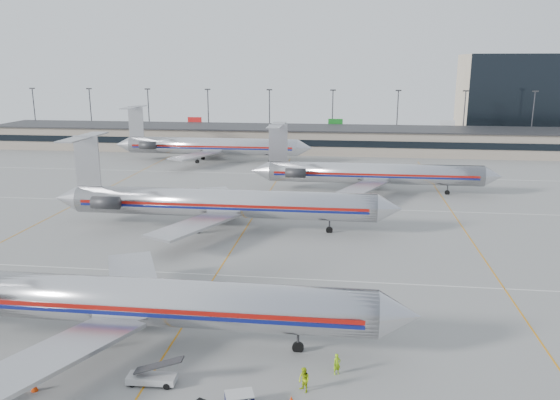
# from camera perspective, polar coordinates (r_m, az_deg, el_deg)

# --- Properties ---
(ground) EXTENTS (260.00, 260.00, 0.00)m
(ground) POSITION_cam_1_polar(r_m,az_deg,el_deg) (51.14, -9.44, -11.87)
(ground) COLOR gray
(ground) RESTS_ON ground
(apron_markings) EXTENTS (160.00, 0.15, 0.02)m
(apron_markings) POSITION_cam_1_polar(r_m,az_deg,el_deg) (59.95, -6.72, -7.77)
(apron_markings) COLOR silver
(apron_markings) RESTS_ON ground
(terminal) EXTENTS (162.00, 17.00, 6.25)m
(terminal) POSITION_cam_1_polar(r_m,az_deg,el_deg) (143.86, 1.66, 6.42)
(terminal) COLOR gray
(terminal) RESTS_ON ground
(light_mast_row) EXTENTS (163.60, 0.40, 15.28)m
(light_mast_row) POSITION_cam_1_polar(r_m,az_deg,el_deg) (157.16, 2.18, 9.05)
(light_mast_row) COLOR #38383D
(light_mast_row) RESTS_ON ground
(distant_building) EXTENTS (30.00, 20.00, 25.00)m
(distant_building) POSITION_cam_1_polar(r_m,az_deg,el_deg) (178.83, 23.21, 9.81)
(distant_building) COLOR tan
(distant_building) RESTS_ON ground
(jet_foreground) EXTENTS (47.91, 28.21, 12.54)m
(jet_foreground) POSITION_cam_1_polar(r_m,az_deg,el_deg) (47.07, -17.31, -9.84)
(jet_foreground) COLOR silver
(jet_foreground) RESTS_ON ground
(jet_second_row) EXTENTS (48.62, 28.63, 12.73)m
(jet_second_row) POSITION_cam_1_polar(r_m,az_deg,el_deg) (75.34, -6.68, -0.27)
(jet_second_row) COLOR silver
(jet_second_row) RESTS_ON ground
(jet_third_row) EXTENTS (43.82, 26.95, 11.98)m
(jet_third_row) POSITION_cam_1_polar(r_m,az_deg,el_deg) (97.60, 9.27, 2.80)
(jet_third_row) COLOR silver
(jet_third_row) RESTS_ON ground
(jet_back_row) EXTENTS (46.66, 28.70, 12.76)m
(jet_back_row) POSITION_cam_1_polar(r_m,az_deg,el_deg) (128.45, -7.49, 5.64)
(jet_back_row) COLOR silver
(jet_back_row) RESTS_ON ground
(cart_inner) EXTENTS (2.17, 1.81, 1.06)m
(cart_inner) POSITION_cam_1_polar(r_m,az_deg,el_deg) (38.52, -4.26, -20.14)
(cart_inner) COLOR #090C36
(cart_inner) RESTS_ON ground
(belt_loader) EXTENTS (4.12, 1.40, 2.17)m
(belt_loader) POSITION_cam_1_polar(r_m,az_deg,el_deg) (41.72, -13.15, -17.55)
(belt_loader) COLOR #ABABAB
(belt_loader) RESTS_ON ground
(ramp_worker_near) EXTENTS (0.70, 0.63, 1.61)m
(ramp_worker_near) POSITION_cam_1_polar(r_m,az_deg,el_deg) (41.93, 5.97, -16.69)
(ramp_worker_near) COLOR #8BC512
(ramp_worker_near) RESTS_ON ground
(ramp_worker_far) EXTENTS (1.11, 1.11, 1.82)m
(ramp_worker_far) POSITION_cam_1_polar(r_m,az_deg,el_deg) (39.81, 2.53, -18.27)
(ramp_worker_far) COLOR #A5C412
(ramp_worker_far) RESTS_ON ground
(cone_right) EXTENTS (0.62, 0.62, 0.65)m
(cone_right) POSITION_cam_1_polar(r_m,az_deg,el_deg) (38.84, 1.19, -20.20)
(cone_right) COLOR #ED3C07
(cone_right) RESTS_ON ground
(cone_left) EXTENTS (0.59, 0.59, 0.67)m
(cone_left) POSITION_cam_1_polar(r_m,az_deg,el_deg) (43.67, -24.30, -17.34)
(cone_left) COLOR #ED3C07
(cone_left) RESTS_ON ground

